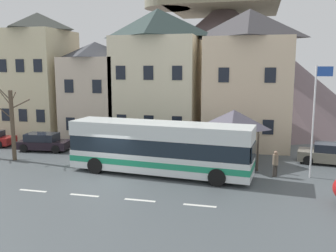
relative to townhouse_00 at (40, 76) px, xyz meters
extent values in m
cube|color=#484F53|center=(11.44, -11.99, -5.76)|extent=(40.00, 60.00, 0.06)
cube|color=silver|center=(8.44, -14.45, -5.73)|extent=(1.60, 0.20, 0.01)
cube|color=silver|center=(11.44, -14.45, -5.73)|extent=(1.60, 0.20, 0.01)
cube|color=silver|center=(14.44, -14.45, -5.73)|extent=(1.60, 0.20, 0.01)
cube|color=silver|center=(17.44, -14.45, -5.73)|extent=(1.60, 0.20, 0.01)
cube|color=beige|center=(0.00, 0.00, -0.80)|extent=(5.19, 5.99, 9.86)
pyramid|color=#3C3F3A|center=(0.00, 0.00, 4.93)|extent=(5.19, 5.99, 1.61)
cube|color=black|center=(-1.73, -3.02, -3.37)|extent=(0.80, 0.06, 1.10)
cube|color=black|center=(0.00, -3.02, -3.37)|extent=(0.80, 0.06, 1.10)
cube|color=black|center=(1.73, -3.02, -3.37)|extent=(0.80, 0.06, 1.10)
cube|color=black|center=(-1.73, -3.02, 0.91)|extent=(0.80, 0.06, 1.10)
cube|color=black|center=(0.00, -3.02, 0.91)|extent=(0.80, 0.06, 1.10)
cube|color=black|center=(1.73, -3.02, 0.91)|extent=(0.80, 0.06, 1.10)
cube|color=beige|center=(5.82, -0.43, -2.05)|extent=(5.04, 5.13, 7.35)
pyramid|color=#3A3C42|center=(5.82, -0.43, 2.30)|extent=(5.04, 5.13, 1.36)
cube|color=black|center=(4.56, -3.02, -3.97)|extent=(0.80, 0.06, 1.10)
cube|color=black|center=(7.08, -3.02, -3.97)|extent=(0.80, 0.06, 1.10)
cube|color=black|center=(4.56, -3.02, -0.77)|extent=(0.80, 0.06, 1.10)
cube|color=black|center=(7.08, -3.02, -0.77)|extent=(0.80, 0.06, 1.10)
cube|color=beige|center=(11.49, -0.18, -1.22)|extent=(6.95, 5.62, 9.02)
pyramid|color=#2C3B39|center=(11.49, -0.18, 4.47)|extent=(6.95, 5.62, 2.36)
cube|color=black|center=(9.17, -3.02, -3.57)|extent=(0.80, 0.06, 1.10)
cube|color=black|center=(11.49, -3.02, -3.57)|extent=(0.80, 0.06, 1.10)
cube|color=black|center=(13.81, -3.02, -3.57)|extent=(0.80, 0.06, 1.10)
cube|color=black|center=(9.17, -3.02, 0.35)|extent=(0.80, 0.06, 1.10)
cube|color=black|center=(11.49, -3.02, 0.35)|extent=(0.80, 0.06, 1.10)
cube|color=black|center=(13.81, -3.02, 0.35)|extent=(0.80, 0.06, 1.10)
cube|color=beige|center=(19.07, 0.21, -1.32)|extent=(6.74, 6.40, 8.82)
pyramid|color=#3F3C3F|center=(19.07, 0.21, 4.25)|extent=(6.74, 6.40, 2.33)
cube|color=black|center=(17.38, -3.02, -3.62)|extent=(0.80, 0.06, 1.10)
cube|color=black|center=(20.75, -3.02, -3.62)|extent=(0.80, 0.06, 1.10)
cube|color=black|center=(17.38, -3.02, 0.21)|extent=(0.80, 0.06, 1.10)
cube|color=black|center=(20.75, -3.02, 0.21)|extent=(0.80, 0.06, 1.10)
cone|color=#655458|center=(15.43, 16.77, 1.57)|extent=(34.82, 34.82, 14.60)
cube|color=silver|center=(14.22, -9.82, -4.92)|extent=(11.40, 3.48, 1.12)
cube|color=#1E8C60|center=(14.22, -9.82, -4.86)|extent=(11.42, 3.51, 0.36)
cube|color=#19232D|center=(14.22, -9.82, -3.89)|extent=(11.29, 3.44, 0.94)
cube|color=silver|center=(14.22, -9.82, -2.97)|extent=(11.40, 3.48, 0.89)
cube|color=#19232D|center=(19.82, -10.34, -3.89)|extent=(0.25, 2.06, 0.91)
cylinder|color=black|center=(18.13, -9.00, -5.23)|extent=(1.02, 0.37, 1.00)
cylinder|color=black|center=(17.91, -11.34, -5.23)|extent=(1.02, 0.37, 1.00)
cylinder|color=black|center=(10.53, -8.29, -5.23)|extent=(1.02, 0.37, 1.00)
cylinder|color=black|center=(10.31, -10.64, -5.23)|extent=(1.02, 0.37, 1.00)
cylinder|color=#473D33|center=(16.76, -4.38, -4.53)|extent=(0.14, 0.14, 2.40)
cylinder|color=#473D33|center=(20.06, -4.38, -4.53)|extent=(0.14, 0.14, 2.40)
cylinder|color=#473D33|center=(16.76, -7.68, -4.53)|extent=(0.14, 0.14, 2.40)
cylinder|color=#473D33|center=(20.06, -7.68, -4.53)|extent=(0.14, 0.14, 2.40)
pyramid|color=#524E5D|center=(18.41, -6.03, -2.69)|extent=(3.60, 3.60, 1.28)
cube|color=black|center=(3.68, -5.68, -5.25)|extent=(4.10, 2.15, 0.61)
cube|color=#1E232D|center=(3.48, -5.70, -4.65)|extent=(2.51, 1.78, 0.58)
cylinder|color=black|center=(4.89, -4.71, -5.41)|extent=(0.66, 0.26, 0.64)
cylinder|color=black|center=(5.06, -6.38, -5.41)|extent=(0.66, 0.26, 0.64)
cylinder|color=black|center=(2.30, -4.97, -5.41)|extent=(0.66, 0.26, 0.64)
cylinder|color=black|center=(2.47, -6.64, -5.41)|extent=(0.66, 0.26, 0.64)
cube|color=#295537|center=(9.01, -4.83, -5.25)|extent=(4.22, 2.40, 0.59)
cube|color=#1E232D|center=(8.82, -4.86, -4.71)|extent=(2.60, 1.95, 0.49)
cylinder|color=black|center=(10.20, -3.76, -5.41)|extent=(0.66, 0.29, 0.64)
cylinder|color=black|center=(10.45, -5.53, -5.41)|extent=(0.66, 0.29, 0.64)
cylinder|color=black|center=(7.58, -4.13, -5.41)|extent=(0.66, 0.29, 0.64)
cylinder|color=black|center=(7.83, -5.89, -5.41)|extent=(0.66, 0.29, 0.64)
cylinder|color=black|center=(-0.56, -4.23, -5.41)|extent=(0.66, 0.27, 0.64)
cube|color=slate|center=(24.86, -4.71, -5.21)|extent=(4.36, 2.39, 0.68)
cube|color=#1E232D|center=(25.07, -4.74, -4.59)|extent=(2.69, 1.94, 0.55)
cylinder|color=black|center=(23.38, -5.37, -5.41)|extent=(0.66, 0.29, 0.64)
cylinder|color=black|center=(23.64, -3.66, -5.41)|extent=(0.66, 0.29, 0.64)
cylinder|color=#38332D|center=(21.03, -8.79, -5.34)|extent=(0.14, 0.14, 0.78)
cylinder|color=#38332D|center=(21.18, -8.64, -5.34)|extent=(0.14, 0.14, 0.78)
cylinder|color=#7F6B56|center=(21.10, -8.72, -4.68)|extent=(0.34, 0.34, 0.63)
sphere|color=#9E7A60|center=(21.10, -8.72, -4.25)|extent=(0.23, 0.23, 0.23)
cylinder|color=black|center=(19.66, -8.14, -5.32)|extent=(0.18, 0.18, 0.82)
cylinder|color=black|center=(19.86, -8.21, -5.32)|extent=(0.18, 0.18, 0.82)
cylinder|color=#7F6B56|center=(19.76, -8.17, -4.67)|extent=(0.31, 0.31, 0.58)
sphere|color=#9E7A60|center=(19.76, -8.17, -4.28)|extent=(0.20, 0.20, 0.20)
cube|color=brown|center=(17.19, -3.90, -5.28)|extent=(1.75, 0.45, 0.08)
cube|color=brown|center=(17.19, -3.67, -5.06)|extent=(1.75, 0.06, 0.40)
cube|color=#2D2D33|center=(16.40, -3.90, -5.50)|extent=(0.08, 0.36, 0.45)
cube|color=#2D2D33|center=(17.98, -3.90, -5.50)|extent=(0.08, 0.36, 0.45)
cylinder|color=silver|center=(23.14, -8.35, -2.41)|extent=(0.10, 0.10, 6.64)
cube|color=#264CA5|center=(23.59, -8.35, 0.56)|extent=(0.90, 0.03, 0.56)
cylinder|color=brown|center=(3.31, -8.92, -3.26)|extent=(0.29, 0.29, 4.95)
cylinder|color=brown|center=(2.95, -9.29, -0.88)|extent=(0.80, 0.82, 1.26)
cylinder|color=brown|center=(3.20, -8.49, -1.31)|extent=(0.30, 0.92, 0.72)
cylinder|color=brown|center=(3.93, -8.75, -1.73)|extent=(1.30, 0.44, 0.70)
cylinder|color=brown|center=(2.82, -9.19, -2.21)|extent=(1.05, 0.60, 1.16)
cylinder|color=brown|center=(2.86, -8.88, -1.37)|extent=(0.96, 0.16, 1.03)
camera|label=1|loc=(19.96, -31.13, 0.82)|focal=39.52mm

